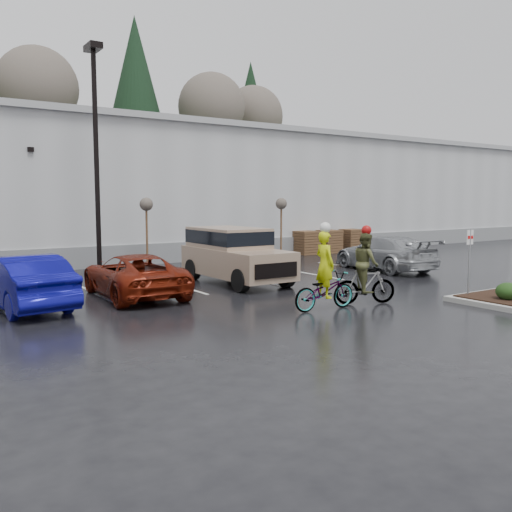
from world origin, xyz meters
TOP-DOWN VIEW (x-y plane):
  - ground at (0.00, 0.00)m, footprint 120.00×120.00m
  - warehouse at (0.00, 21.99)m, footprint 60.50×15.50m
  - wooded_ridge at (0.00, 45.00)m, footprint 80.00×25.00m
  - lamppost at (-4.00, 12.00)m, footprint 0.50×1.00m
  - sapling_mid at (-1.50, 13.00)m, footprint 0.60×0.60m
  - sapling_east at (6.00, 13.00)m, footprint 0.60×0.60m
  - pallet_stack_a at (8.50, 14.00)m, footprint 1.20×1.20m
  - pallet_stack_b at (10.20, 14.00)m, footprint 1.20×1.20m
  - pallet_stack_c at (12.00, 14.00)m, footprint 1.20×1.20m
  - shrub_a at (4.00, -1.00)m, footprint 0.70×0.70m
  - fire_lane_sign at (3.80, 0.20)m, footprint 0.30×0.05m
  - car_blue at (-7.97, 6.39)m, footprint 2.17×4.86m
  - car_red at (-4.62, 6.52)m, footprint 2.51×5.06m
  - suv_tan at (-0.40, 7.09)m, footprint 2.20×5.10m
  - car_far_silver at (6.96, 6.63)m, footprint 2.69×5.43m
  - cyclist_hivis at (-0.94, 1.50)m, footprint 2.06×0.78m
  - cyclist_olive at (0.66, 1.50)m, footprint 1.87×1.18m

SIDE VIEW (x-z plane):
  - ground at x=0.00m, z-range 0.00..0.00m
  - shrub_a at x=4.00m, z-range 0.15..0.67m
  - pallet_stack_a at x=8.50m, z-range 0.00..1.35m
  - pallet_stack_b at x=10.20m, z-range 0.00..1.35m
  - pallet_stack_c at x=12.00m, z-range 0.00..1.35m
  - car_red at x=-4.62m, z-range 0.00..1.38m
  - car_far_silver at x=6.96m, z-range 0.00..1.52m
  - cyclist_hivis at x=-0.94m, z-range -0.48..2.00m
  - car_blue at x=-7.97m, z-range 0.00..1.55m
  - cyclist_olive at x=0.66m, z-range -0.32..2.03m
  - suv_tan at x=-0.40m, z-range 0.00..2.06m
  - fire_lane_sign at x=3.80m, z-range 0.31..2.51m
  - sapling_mid at x=-1.50m, z-range 1.13..4.33m
  - sapling_east at x=6.00m, z-range 1.13..4.33m
  - wooded_ridge at x=0.00m, z-range 0.00..6.00m
  - warehouse at x=0.00m, z-range 0.05..7.25m
  - lamppost at x=-4.00m, z-range 1.07..10.30m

